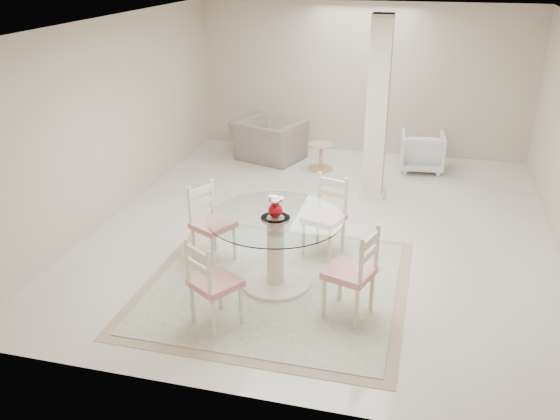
% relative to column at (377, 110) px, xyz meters
% --- Properties ---
extents(ground, '(7.00, 7.00, 0.00)m').
position_rel_column_xyz_m(ground, '(-0.50, -1.30, -1.35)').
color(ground, silver).
rests_on(ground, ground).
extents(room_shell, '(6.02, 7.02, 2.71)m').
position_rel_column_xyz_m(room_shell, '(-0.50, -1.30, 0.51)').
color(room_shell, beige).
rests_on(room_shell, ground).
extents(column, '(0.30, 0.30, 2.70)m').
position_rel_column_xyz_m(column, '(0.00, 0.00, 0.00)').
color(column, beige).
rests_on(column, ground).
extents(area_rug, '(2.91, 2.91, 0.02)m').
position_rel_column_xyz_m(area_rug, '(-0.75, -2.97, -1.34)').
color(area_rug, tan).
rests_on(area_rug, ground).
extents(dining_table, '(1.48, 1.48, 0.85)m').
position_rel_column_xyz_m(dining_table, '(-0.75, -2.97, -0.92)').
color(dining_table, beige).
rests_on(dining_table, ground).
extents(red_vase, '(0.18, 0.17, 0.24)m').
position_rel_column_xyz_m(red_vase, '(-0.75, -2.97, -0.38)').
color(red_vase, '#AB050F').
rests_on(red_vase, dining_table).
extents(dining_chair_east, '(0.56, 0.56, 1.11)m').
position_rel_column_xyz_m(dining_chair_east, '(0.18, -3.37, -0.76)').
color(dining_chair_east, beige).
rests_on(dining_chair_east, ground).
extents(dining_chair_north, '(0.55, 0.55, 1.09)m').
position_rel_column_xyz_m(dining_chair_north, '(-0.35, -2.03, -0.77)').
color(dining_chair_north, beige).
rests_on(dining_chair_north, ground).
extents(dining_chair_west, '(0.57, 0.57, 1.06)m').
position_rel_column_xyz_m(dining_chair_west, '(-1.69, -2.56, -0.79)').
color(dining_chair_west, '#F7ECCB').
rests_on(dining_chair_west, ground).
extents(dining_chair_south, '(0.59, 0.59, 1.06)m').
position_rel_column_xyz_m(dining_chair_south, '(-1.17, -3.90, -0.79)').
color(dining_chair_south, beige).
rests_on(dining_chair_south, ground).
extents(recliner_taupe, '(1.38, 1.29, 0.73)m').
position_rel_column_xyz_m(recliner_taupe, '(-2.00, 1.29, -0.98)').
color(recliner_taupe, gray).
rests_on(recliner_taupe, ground).
extents(armchair_white, '(0.77, 0.79, 0.66)m').
position_rel_column_xyz_m(armchair_white, '(0.68, 1.41, -1.02)').
color(armchair_white, white).
rests_on(armchair_white, ground).
extents(side_table, '(0.44, 0.44, 0.46)m').
position_rel_column_xyz_m(side_table, '(-1.00, 1.00, -1.14)').
color(side_table, tan).
rests_on(side_table, ground).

